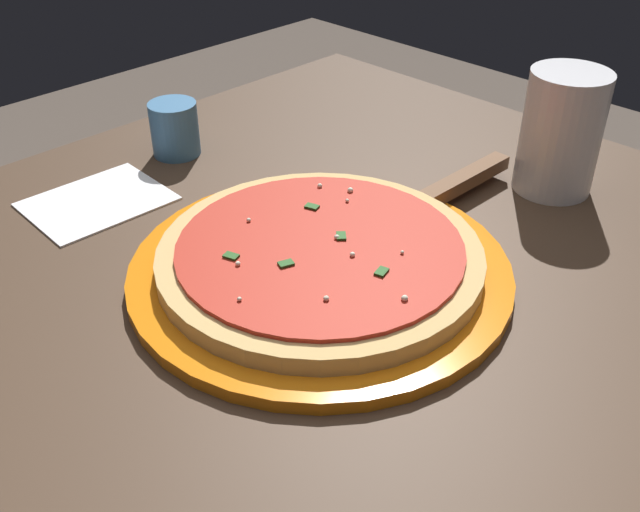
{
  "coord_description": "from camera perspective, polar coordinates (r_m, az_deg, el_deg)",
  "views": [
    {
      "loc": [
        -0.3,
        -0.34,
        1.13
      ],
      "look_at": [
        0.06,
        0.01,
        0.79
      ],
      "focal_mm": 40.72,
      "sensor_mm": 36.0,
      "label": 1
    }
  ],
  "objects": [
    {
      "name": "serving_plate",
      "position": [
        0.61,
        0.0,
        -1.11
      ],
      "size": [
        0.32,
        0.32,
        0.01
      ],
      "primitive_type": "cylinder",
      "color": "orange",
      "rests_on": "restaurant_table"
    },
    {
      "name": "restaurant_table",
      "position": [
        0.68,
        -2.87,
        -14.42
      ],
      "size": [
        0.97,
        0.8,
        0.77
      ],
      "color": "black",
      "rests_on": "ground_plane"
    },
    {
      "name": "cup_small_sauce",
      "position": [
        0.82,
        -11.35,
        9.77
      ],
      "size": [
        0.05,
        0.05,
        0.06
      ],
      "primitive_type": "cylinder",
      "color": "teal",
      "rests_on": "restaurant_table"
    },
    {
      "name": "pizza",
      "position": [
        0.61,
        0.0,
        0.07
      ],
      "size": [
        0.27,
        0.27,
        0.02
      ],
      "color": "#DBB26B",
      "rests_on": "serving_plate"
    },
    {
      "name": "cup_tall_drink",
      "position": [
        0.76,
        18.41,
        9.19
      ],
      "size": [
        0.08,
        0.08,
        0.12
      ],
      "primitive_type": "cylinder",
      "color": "silver",
      "rests_on": "restaurant_table"
    },
    {
      "name": "napkin_folded_right",
      "position": [
        0.76,
        -17.1,
        4.12
      ],
      "size": [
        0.13,
        0.11,
        0.0
      ],
      "primitive_type": "cube",
      "rotation": [
        0.0,
        0.0,
        -0.03
      ],
      "color": "white",
      "rests_on": "restaurant_table"
    },
    {
      "name": "pizza_server",
      "position": [
        0.71,
        9.29,
        4.71
      ],
      "size": [
        0.22,
        0.07,
        0.01
      ],
      "color": "silver",
      "rests_on": "serving_plate"
    }
  ]
}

